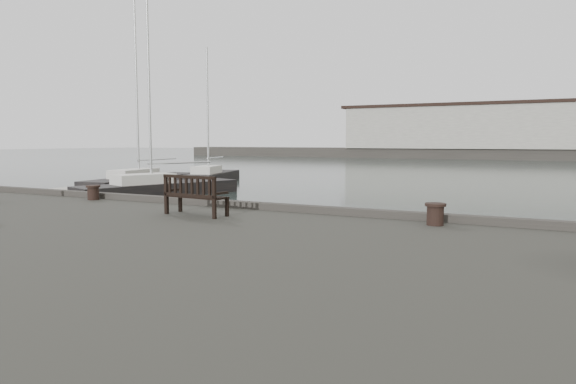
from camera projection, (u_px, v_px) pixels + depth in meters
name	position (u px, v px, depth m)	size (l,w,h in m)	color
ground	(284.00, 267.00, 13.83)	(400.00, 400.00, 0.00)	black
pontoon	(71.00, 192.00, 31.69)	(2.00, 24.00, 0.50)	#B0B0A3
breakwater	(485.00, 136.00, 97.11)	(140.00, 9.50, 12.20)	#383530
bench	(196.00, 203.00, 12.66)	(1.72, 0.73, 0.96)	black
bollard_left	(93.00, 193.00, 16.02)	(0.43, 0.43, 0.45)	black
bollard_right	(435.00, 214.00, 11.17)	(0.46, 0.46, 0.48)	black
yacht_b	(144.00, 184.00, 37.79)	(3.57, 11.39, 14.63)	black
yacht_c	(159.00, 192.00, 32.04)	(5.80, 10.56, 13.79)	black
yacht_d	(211.00, 179.00, 42.41)	(4.93, 9.40, 11.49)	black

